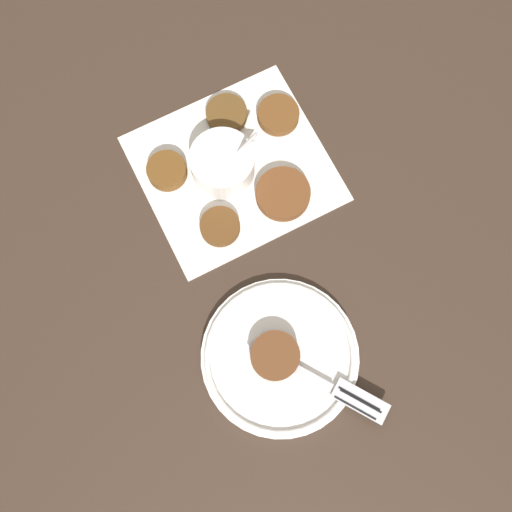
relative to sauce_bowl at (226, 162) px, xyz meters
name	(u,v)px	position (x,y,z in m)	size (l,w,h in m)	color
ground_plane	(217,160)	(-0.01, 0.02, -0.03)	(4.00, 4.00, 0.00)	#38281E
napkin	(234,168)	(0.01, 0.00, -0.02)	(0.28, 0.26, 0.00)	white
sauce_bowl	(226,162)	(0.00, 0.00, 0.00)	(0.10, 0.09, 0.09)	white
fritter_0	(283,194)	(0.05, -0.08, -0.01)	(0.08, 0.08, 0.02)	brown
fritter_1	(278,115)	(0.11, 0.03, -0.01)	(0.06, 0.06, 0.02)	brown
fritter_2	(167,171)	(-0.08, 0.04, -0.01)	(0.06, 0.06, 0.02)	brown
fritter_3	(220,227)	(-0.05, -0.08, -0.01)	(0.06, 0.06, 0.02)	brown
fritter_4	(227,114)	(0.04, 0.07, -0.01)	(0.06, 0.06, 0.01)	brown
serving_plate	(280,357)	(-0.07, -0.28, -0.02)	(0.21, 0.21, 0.02)	white
fritter_on_plate	(275,356)	(-0.07, -0.27, 0.00)	(0.07, 0.07, 0.02)	brown
fork	(331,388)	(-0.03, -0.35, 0.00)	(0.12, 0.18, 0.00)	silver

